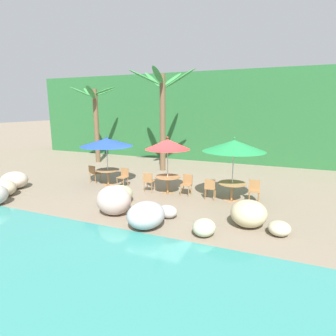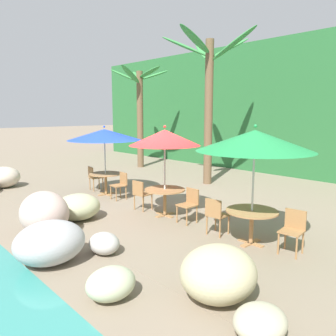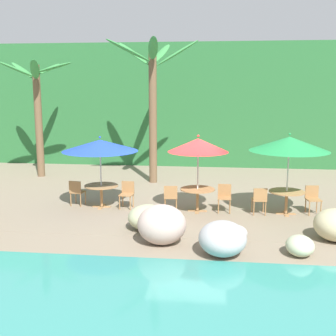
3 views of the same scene
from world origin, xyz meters
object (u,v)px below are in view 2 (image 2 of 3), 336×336
at_px(chair_blue_inland, 94,176).
at_px(chair_green_seaward, 293,228).
at_px(chair_blue_seaward, 121,184).
at_px(umbrella_red, 165,138).
at_px(umbrella_blue, 104,135).
at_px(dining_table_red, 165,194).
at_px(palm_tree_nearest, 140,102).
at_px(palm_tree_second, 209,85).
at_px(dining_table_green, 252,216).
at_px(chair_red_inland, 141,193).
at_px(dining_table_blue, 106,177).
at_px(umbrella_green, 255,141).
at_px(chair_red_seaward, 189,203).
at_px(chair_green_inland, 216,214).

xyz_separation_m(chair_blue_inland, chair_green_seaward, (7.61, 0.03, 0.00)).
xyz_separation_m(chair_blue_seaward, umbrella_red, (2.31, -0.15, 1.62)).
xyz_separation_m(umbrella_blue, dining_table_red, (3.16, -0.13, -1.44)).
xyz_separation_m(umbrella_red, dining_table_red, (0.00, 0.00, -1.52)).
bearing_deg(palm_tree_nearest, chair_green_seaward, -22.92).
bearing_deg(chair_blue_seaward, palm_tree_nearest, 136.56).
xyz_separation_m(chair_blue_seaward, palm_tree_second, (0.24, 3.97, 3.32)).
xyz_separation_m(chair_blue_inland, dining_table_green, (6.78, -0.17, 0.10)).
bearing_deg(chair_blue_inland, chair_red_inland, -6.09).
xyz_separation_m(dining_table_blue, chair_red_inland, (2.33, -0.30, -0.10)).
bearing_deg(chair_red_inland, chair_blue_seaward, 167.57).
distance_m(chair_blue_inland, chair_green_seaward, 7.61).
distance_m(chair_red_inland, chair_green_seaward, 4.44).
xyz_separation_m(dining_table_red, umbrella_green, (2.76, -0.00, 1.60)).
relative_size(dining_table_red, chair_red_inland, 1.26).
xyz_separation_m(chair_red_seaward, chair_green_inland, (1.07, -0.25, 0.00)).
bearing_deg(chair_red_inland, chair_blue_inland, 173.91).
relative_size(chair_green_inland, palm_tree_second, 0.15).
xyz_separation_m(chair_blue_seaward, chair_green_seaward, (5.90, 0.05, 0.00)).
bearing_deg(umbrella_red, palm_tree_second, 116.60).
distance_m(chair_red_seaward, palm_tree_second, 5.99).
bearing_deg(chair_blue_inland, palm_tree_second, 63.74).
distance_m(umbrella_red, dining_table_red, 1.52).
relative_size(umbrella_green, chair_green_seaward, 2.93).
height_order(umbrella_red, palm_tree_second, palm_tree_second).
relative_size(dining_table_blue, umbrella_green, 0.43).
relative_size(umbrella_red, dining_table_green, 2.23).
distance_m(palm_tree_nearest, palm_tree_second, 5.16).
height_order(chair_blue_seaward, chair_green_seaward, same).
relative_size(chair_blue_seaward, chair_red_inland, 1.00).
bearing_deg(umbrella_green, chair_blue_seaward, 178.24).
distance_m(chair_blue_inland, umbrella_green, 6.99).
bearing_deg(chair_red_inland, palm_tree_nearest, 142.12).
height_order(umbrella_green, chair_green_inland, umbrella_green).
relative_size(umbrella_green, chair_green_inland, 2.93).
distance_m(umbrella_red, palm_tree_second, 4.91).
xyz_separation_m(umbrella_red, umbrella_green, (2.76, -0.00, 0.08)).
bearing_deg(umbrella_green, palm_tree_second, 139.46).
xyz_separation_m(umbrella_blue, chair_blue_inland, (-0.85, 0.04, -1.54)).
distance_m(chair_blue_seaward, umbrella_green, 5.35).
xyz_separation_m(dining_table_blue, chair_blue_seaward, (0.85, 0.02, -0.10)).
distance_m(chair_blue_inland, dining_table_red, 4.02).
xyz_separation_m(dining_table_green, chair_green_seaward, (0.83, 0.20, -0.10)).
distance_m(dining_table_blue, chair_green_seaward, 6.75).
xyz_separation_m(dining_table_red, chair_green_seaward, (3.59, 0.20, -0.10)).
relative_size(dining_table_green, chair_green_inland, 1.26).
distance_m(umbrella_blue, palm_tree_nearest, 6.24).
xyz_separation_m(dining_table_blue, dining_table_red, (3.16, -0.13, 0.00)).
bearing_deg(dining_table_blue, chair_blue_seaward, 1.49).
relative_size(chair_green_seaward, chair_green_inland, 1.00).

